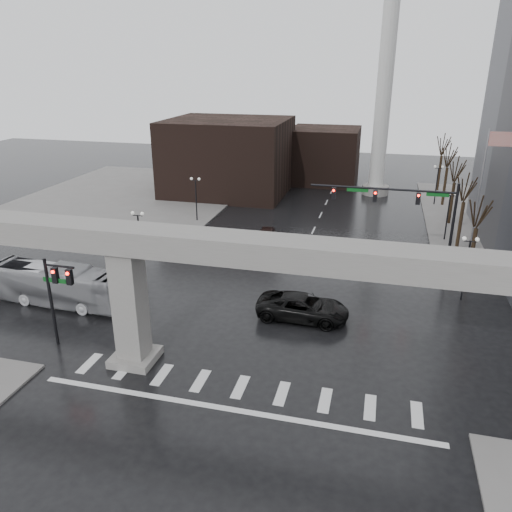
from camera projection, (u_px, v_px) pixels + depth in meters
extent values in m
plane|color=black|center=(245.00, 377.00, 29.13)|extent=(160.00, 160.00, 0.00)
cube|color=slate|center=(131.00, 197.00, 67.57)|extent=(28.00, 36.00, 0.15)
cube|color=gray|center=(244.00, 249.00, 26.21)|extent=(48.00, 2.20, 1.40)
cube|color=gray|center=(130.00, 308.00, 29.41)|extent=(1.60, 1.60, 7.30)
cube|color=gray|center=(135.00, 357.00, 30.65)|extent=(2.60, 2.60, 0.50)
cube|color=black|center=(228.00, 157.00, 68.43)|extent=(16.00, 14.00, 10.00)
cube|color=black|center=(324.00, 155.00, 75.05)|extent=(10.00, 10.00, 8.00)
cylinder|color=silver|center=(385.00, 80.00, 63.79)|extent=(2.00, 2.00, 30.00)
cylinder|color=gray|center=(375.00, 190.00, 69.04)|extent=(3.60, 3.60, 1.20)
cylinder|color=black|center=(452.00, 231.00, 41.69)|extent=(0.24, 0.24, 8.00)
cylinder|color=black|center=(382.00, 189.00, 41.90)|extent=(12.00, 0.18, 0.18)
cube|color=black|center=(418.00, 199.00, 41.45)|extent=(0.35, 0.30, 1.00)
cube|color=black|center=(375.00, 196.00, 42.26)|extent=(0.35, 0.30, 1.00)
cube|color=black|center=(334.00, 193.00, 43.06)|extent=(0.35, 0.30, 1.00)
sphere|color=#FF0C05|center=(419.00, 196.00, 41.18)|extent=(0.20, 0.20, 0.20)
cube|color=#0B5118|center=(438.00, 194.00, 40.94)|extent=(1.80, 0.05, 0.35)
cube|color=#0B5118|center=(358.00, 190.00, 42.44)|extent=(1.80, 0.05, 0.35)
cylinder|color=black|center=(51.00, 303.00, 31.43)|extent=(0.20, 0.20, 6.00)
cylinder|color=black|center=(59.00, 266.00, 30.25)|extent=(2.00, 0.14, 0.14)
cube|color=black|center=(55.00, 275.00, 30.58)|extent=(0.35, 0.30, 1.00)
cube|color=black|center=(70.00, 277.00, 30.35)|extent=(0.35, 0.30, 1.00)
cube|color=#0B5118|center=(55.00, 280.00, 30.73)|extent=(1.60, 0.05, 0.30)
cylinder|color=silver|center=(478.00, 199.00, 43.34)|extent=(0.12, 0.12, 12.00)
cube|color=#AF2A12|center=(501.00, 139.00, 41.22)|extent=(2.00, 0.03, 1.20)
cylinder|color=black|center=(466.00, 271.00, 37.78)|extent=(0.14, 0.14, 4.80)
cube|color=black|center=(470.00, 242.00, 36.92)|extent=(0.90, 0.06, 0.06)
sphere|color=silver|center=(464.00, 238.00, 36.95)|extent=(0.32, 0.32, 0.32)
sphere|color=silver|center=(477.00, 239.00, 36.75)|extent=(0.32, 0.32, 0.32)
cylinder|color=black|center=(447.00, 218.00, 50.41)|extent=(0.14, 0.14, 4.80)
cube|color=black|center=(450.00, 196.00, 49.56)|extent=(0.90, 0.06, 0.06)
sphere|color=silver|center=(446.00, 193.00, 49.59)|extent=(0.32, 0.32, 0.32)
sphere|color=silver|center=(456.00, 194.00, 49.38)|extent=(0.32, 0.32, 0.32)
cylinder|color=black|center=(436.00, 187.00, 63.05)|extent=(0.14, 0.14, 4.80)
cube|color=black|center=(439.00, 168.00, 62.19)|extent=(0.90, 0.06, 0.06)
sphere|color=silver|center=(435.00, 167.00, 62.22)|extent=(0.32, 0.32, 0.32)
sphere|color=silver|center=(443.00, 167.00, 62.01)|extent=(0.32, 0.32, 0.32)
cylinder|color=black|center=(140.00, 241.00, 43.99)|extent=(0.14, 0.14, 4.80)
cube|color=black|center=(138.00, 216.00, 43.14)|extent=(0.90, 0.06, 0.06)
sphere|color=silver|center=(133.00, 213.00, 43.17)|extent=(0.32, 0.32, 0.32)
sphere|color=silver|center=(142.00, 214.00, 42.96)|extent=(0.32, 0.32, 0.32)
cylinder|color=black|center=(196.00, 201.00, 56.63)|extent=(0.14, 0.14, 4.80)
cube|color=black|center=(195.00, 181.00, 55.77)|extent=(0.90, 0.06, 0.06)
sphere|color=silver|center=(191.00, 179.00, 55.80)|extent=(0.32, 0.32, 0.32)
sphere|color=silver|center=(199.00, 179.00, 55.59)|extent=(0.32, 0.32, 0.32)
cylinder|color=black|center=(232.00, 176.00, 69.26)|extent=(0.14, 0.14, 4.80)
cube|color=black|center=(232.00, 159.00, 68.40)|extent=(0.90, 0.06, 0.06)
sphere|color=silver|center=(229.00, 157.00, 68.43)|extent=(0.32, 0.32, 0.32)
sphere|color=silver|center=(235.00, 157.00, 68.23)|extent=(0.32, 0.32, 0.32)
cylinder|color=black|center=(472.00, 255.00, 41.20)|extent=(0.34, 0.34, 4.55)
cylinder|color=black|center=(479.00, 211.00, 39.84)|extent=(0.12, 1.52, 2.98)
cylinder|color=black|center=(485.00, 214.00, 40.04)|extent=(0.83, 1.14, 2.51)
cylinder|color=black|center=(460.00, 226.00, 48.40)|extent=(0.34, 0.34, 4.66)
cylinder|color=black|center=(466.00, 187.00, 47.01)|extent=(0.12, 1.55, 3.05)
cylinder|color=black|center=(471.00, 189.00, 47.21)|extent=(0.85, 1.16, 2.57)
cylinder|color=black|center=(451.00, 204.00, 55.60)|extent=(0.34, 0.34, 4.76)
cylinder|color=black|center=(456.00, 169.00, 54.18)|extent=(0.12, 1.59, 3.11)
cylinder|color=black|center=(461.00, 171.00, 54.38)|extent=(0.86, 1.18, 2.62)
cylinder|color=black|center=(445.00, 187.00, 62.80)|extent=(0.34, 0.34, 4.87)
cylinder|color=black|center=(449.00, 155.00, 61.35)|extent=(0.12, 1.62, 3.18)
cylinder|color=black|center=(453.00, 157.00, 61.55)|extent=(0.88, 1.20, 2.68)
cylinder|color=black|center=(439.00, 174.00, 70.00)|extent=(0.34, 0.34, 4.97)
cylinder|color=black|center=(443.00, 144.00, 68.52)|extent=(0.12, 1.65, 3.25)
cylinder|color=black|center=(447.00, 146.00, 68.72)|extent=(0.89, 1.23, 2.74)
imported|color=black|center=(303.00, 307.00, 35.41)|extent=(6.57, 3.13, 1.81)
imported|color=#AAAAAF|center=(57.00, 285.00, 37.50)|extent=(11.15, 3.16, 3.07)
imported|color=black|center=(267.00, 236.00, 50.52)|extent=(2.42, 4.44, 1.43)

